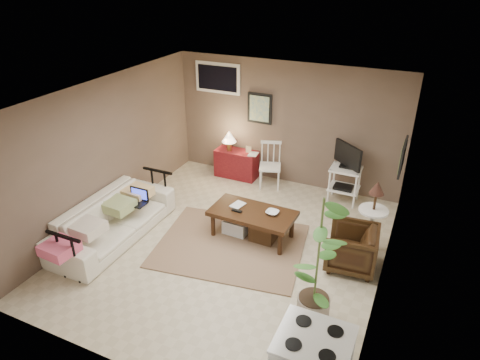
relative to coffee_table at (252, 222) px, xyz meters
The scene contains 19 objects.
floor 0.51m from the coffee_table, 118.68° to the right, with size 5.00×5.00×0.00m, color #C1B293.
art_back 2.52m from the coffee_table, 109.74° to the left, with size 0.50×0.03×0.60m, color black.
art_right 2.46m from the coffee_table, 18.52° to the left, with size 0.03×0.60×0.45m, color black.
window 3.15m from the coffee_table, 128.20° to the left, with size 0.96×0.03×0.60m, color white.
rug 0.50m from the coffee_table, 118.85° to the right, with size 2.23×1.78×0.02m, color #8E6D52.
coffee_table is the anchor object (origin of this frame).
sofa 2.21m from the coffee_table, 155.31° to the right, with size 2.24×0.65×0.88m, color beige.
sofa_pillows 2.29m from the coffee_table, 148.84° to the right, with size 0.43×2.13×0.15m, color beige, non-canonical shape.
sofa_end_rails 2.09m from the coffee_table, 153.83° to the right, with size 0.60×2.24×0.75m, color black, non-canonical shape.
laptop 1.89m from the coffee_table, 163.32° to the right, with size 0.34×0.25×0.23m.
red_console 2.21m from the coffee_table, 121.79° to the left, with size 0.86×0.38×0.99m.
spindle_chair 1.82m from the coffee_table, 101.97° to the left, with size 0.51×0.51×0.90m.
tv_stand 2.09m from the coffee_table, 58.50° to the left, with size 0.55×0.48×1.14m.
side_table 1.88m from the coffee_table, 14.76° to the left, with size 0.44×0.44×1.17m.
armchair 1.60m from the coffee_table, ahead, with size 0.69×0.65×0.71m, color black.
potted_plant 2.06m from the coffee_table, 44.12° to the right, with size 0.44×0.44×1.78m.
bowl 0.44m from the coffee_table, 11.27° to the left, with size 0.20×0.05×0.20m, color #34190E.
book_table 0.49m from the coffee_table, 166.02° to the left, with size 0.18×0.02×0.24m, color #34190E.
book_console 2.07m from the coffee_table, 115.01° to the left, with size 0.18×0.02×0.24m, color #34190E.
Camera 1 is at (2.43, -4.94, 3.99)m, focal length 32.00 mm.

